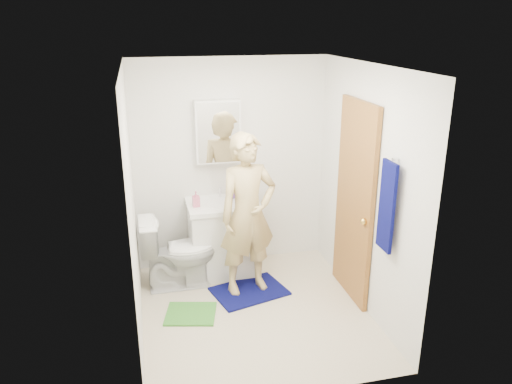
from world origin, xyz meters
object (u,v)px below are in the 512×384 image
medicine_cabinet (218,132)px  toilet (178,252)px  man (248,215)px  toothbrush_cup (233,194)px  vanity_cabinet (224,240)px  towel (387,207)px  soap_dispenser (196,199)px

medicine_cabinet → toilet: 1.38m
toilet → man: bearing=-111.6°
medicine_cabinet → man: medicine_cabinet is taller
medicine_cabinet → toothbrush_cup: (0.14, -0.10, -0.70)m
vanity_cabinet → toothbrush_cup: bearing=41.6°
vanity_cabinet → towel: size_ratio=1.00×
soap_dispenser → man: 0.64m
medicine_cabinet → towel: bearing=-55.4°
medicine_cabinet → soap_dispenser: size_ratio=4.13×
toilet → toothbrush_cup: toothbrush_cup is taller
medicine_cabinet → soap_dispenser: bearing=-137.6°
medicine_cabinet → soap_dispenser: (-0.30, -0.27, -0.67)m
towel → toilet: 2.30m
soap_dispenser → man: bearing=-41.7°
toilet → man: 0.89m
medicine_cabinet → towel: size_ratio=0.87×
vanity_cabinet → toilet: toilet is taller
toilet → vanity_cabinet: bearing=-69.6°
medicine_cabinet → towel: 2.11m
medicine_cabinet → toilet: medicine_cabinet is taller
soap_dispenser → toothbrush_cup: 0.48m
towel → toothbrush_cup: (-1.04, 1.61, -0.35)m
vanity_cabinet → soap_dispenser: soap_dispenser is taller
vanity_cabinet → medicine_cabinet: size_ratio=1.14×
toilet → man: size_ratio=0.47×
soap_dispenser → man: size_ratio=0.10×
vanity_cabinet → toilet: bearing=-158.8°
towel → soap_dispenser: (-1.48, 1.44, -0.32)m
toothbrush_cup → man: size_ratio=0.07×
towel → man: (-1.00, 1.01, -0.38)m
vanity_cabinet → man: bearing=-69.4°
toothbrush_cup → vanity_cabinet: bearing=-138.4°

